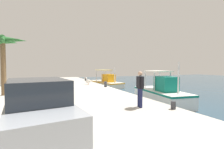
# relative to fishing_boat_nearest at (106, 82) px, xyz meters

# --- Properties ---
(quay_pier) EXTENTS (36.00, 10.00, 0.80)m
(quay_pier) POSITION_rel_fishing_boat_nearest_xyz_m (6.97, -7.02, -0.20)
(quay_pier) COLOR #BCB7AD
(quay_pier) RESTS_ON ground
(fishing_boat_nearest) EXTENTS (6.50, 3.10, 2.78)m
(fishing_boat_nearest) POSITION_rel_fishing_boat_nearest_xyz_m (0.00, 0.00, 0.00)
(fishing_boat_nearest) COLOR silver
(fishing_boat_nearest) RESTS_ON ground
(fishing_boat_second) EXTENTS (5.74, 2.66, 3.07)m
(fishing_boat_second) POSITION_rel_fishing_boat_nearest_xyz_m (11.29, 0.25, 0.12)
(fishing_boat_second) COLOR white
(fishing_boat_second) RESTS_ON ground
(pelican) EXTENTS (0.87, 0.76, 0.82)m
(pelican) POSITION_rel_fishing_boat_nearest_xyz_m (3.68, -3.49, 0.60)
(pelican) COLOR tan
(pelican) RESTS_ON quay_pier
(fisherman_standing) EXTENTS (0.58, 0.30, 1.73)m
(fisherman_standing) POSITION_rel_fishing_boat_nearest_xyz_m (14.57, -3.70, 1.16)
(fisherman_standing) COLOR #1E234C
(fisherman_standing) RESTS_ON quay_pier
(parked_car) EXTENTS (4.29, 2.28, 1.57)m
(parked_car) POSITION_rel_fishing_boat_nearest_xyz_m (15.97, -8.11, 0.92)
(parked_car) COLOR black
(parked_car) RESTS_ON quay_pier
(mooring_bollard_nearest) EXTENTS (0.26, 0.26, 0.44)m
(mooring_bollard_nearest) POSITION_rel_fishing_boat_nearest_xyz_m (-1.72, -2.47, 0.43)
(mooring_bollard_nearest) COLOR #333338
(mooring_bollard_nearest) RESTS_ON quay_pier
(mooring_bollard_second) EXTENTS (0.27, 0.27, 0.54)m
(mooring_bollard_second) POSITION_rel_fishing_boat_nearest_xyz_m (6.44, -2.47, 0.48)
(mooring_bollard_second) COLOR #333338
(mooring_bollard_second) RESTS_ON quay_pier
(mooring_bollard_third) EXTENTS (0.22, 0.22, 0.36)m
(mooring_bollard_third) POSITION_rel_fishing_boat_nearest_xyz_m (15.46, -2.47, 0.38)
(mooring_bollard_third) COLOR #333338
(mooring_bollard_third) RESTS_ON quay_pier
(palm_tree) EXTENTS (2.74, 2.88, 4.15)m
(palm_tree) POSITION_rel_fishing_boat_nearest_xyz_m (8.10, -10.51, 3.69)
(palm_tree) COLOR brown
(palm_tree) RESTS_ON quay_pier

